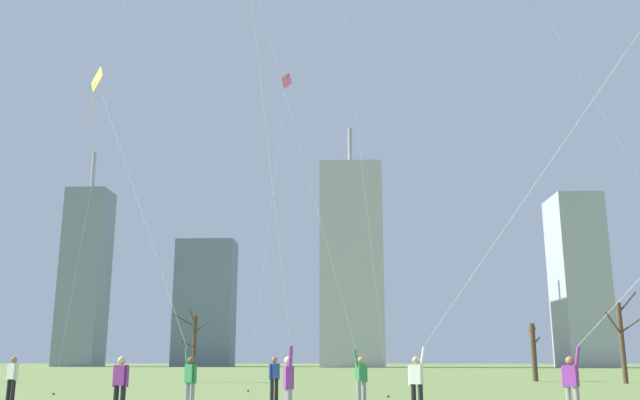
% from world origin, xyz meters
% --- Properties ---
extents(kite_flyer_midfield_center_yellow, '(5.80, 4.56, 13.18)m').
position_xyz_m(kite_flyer_midfield_center_yellow, '(-5.09, 9.19, 3.26)').
color(kite_flyer_midfield_center_yellow, gray).
rests_on(kite_flyer_midfield_center_yellow, ground).
extents(kite_flyer_foreground_right_teal, '(9.60, 4.55, 14.87)m').
position_xyz_m(kite_flyer_foreground_right_teal, '(4.77, 6.31, 3.99)').
color(kite_flyer_foreground_right_teal, black).
rests_on(kite_flyer_foreground_right_teal, ground).
extents(kite_flyer_foreground_left_red, '(6.34, 4.15, 22.11)m').
position_xyz_m(kite_flyer_foreground_left_red, '(0.33, 9.31, 4.17)').
color(kite_flyer_foreground_left_red, gray).
rests_on(kite_flyer_foreground_left_red, ground).
extents(kite_flyer_midfield_right_white, '(1.14, 10.32, 13.65)m').
position_xyz_m(kite_flyer_midfield_right_white, '(-0.82, 1.97, 3.42)').
color(kite_flyer_midfield_right_white, gray).
rests_on(kite_flyer_midfield_right_white, ground).
extents(bystander_far_off_by_trees, '(0.37, 0.41, 1.62)m').
position_xyz_m(bystander_far_off_by_trees, '(-1.89, 12.53, 0.90)').
color(bystander_far_off_by_trees, black).
rests_on(bystander_far_off_by_trees, ground).
extents(bystander_watching_nearby, '(0.47, 0.32, 1.62)m').
position_xyz_m(bystander_watching_nearby, '(-10.99, 11.28, 0.90)').
color(bystander_watching_nearby, black).
rests_on(bystander_watching_nearby, ground).
extents(bystander_strolling_midfield, '(0.49, 0.30, 1.62)m').
position_xyz_m(bystander_strolling_midfield, '(-5.44, 6.03, 0.90)').
color(bystander_strolling_midfield, black).
rests_on(bystander_strolling_midfield, ground).
extents(distant_kite_high_overhead_pink, '(1.58, 5.46, 18.71)m').
position_xyz_m(distant_kite_high_overhead_pink, '(-2.81, 25.27, 16.76)').
color(distant_kite_high_overhead_pink, pink).
rests_on(distant_kite_high_overhead_pink, ground).
extents(distant_kite_drifting_left_blue, '(8.19, 1.27, 19.31)m').
position_xyz_m(distant_kite_drifting_left_blue, '(11.19, 17.25, 16.28)').
color(distant_kite_drifting_left_blue, blue).
rests_on(distant_kite_drifting_left_blue, ground).
extents(bare_tree_left_of_center, '(2.69, 2.37, 5.89)m').
position_xyz_m(bare_tree_left_of_center, '(18.67, 32.29, 2.88)').
color(bare_tree_left_of_center, '#4C3828').
rests_on(bare_tree_left_of_center, ground).
extents(bare_tree_rightmost, '(2.51, 1.97, 4.86)m').
position_xyz_m(bare_tree_rightmost, '(-9.62, 34.05, 2.56)').
color(bare_tree_rightmost, '#4C3828').
rests_on(bare_tree_rightmost, ground).
extents(bare_tree_center, '(0.95, 1.77, 3.98)m').
position_xyz_m(bare_tree_center, '(14.07, 36.41, 2.13)').
color(bare_tree_center, '#4C3828').
rests_on(bare_tree_center, ground).
extents(skyline_tall_tower, '(11.44, 10.05, 45.16)m').
position_xyz_m(skyline_tall_tower, '(2.23, 111.90, 18.68)').
color(skyline_tall_tower, '#B2B2B7').
rests_on(skyline_tall_tower, ground).
extents(skyline_squat_block, '(11.56, 7.34, 24.97)m').
position_xyz_m(skyline_squat_block, '(-27.05, 122.99, 12.49)').
color(skyline_squat_block, slate).
rests_on(skyline_squat_block, ground).
extents(skyline_wide_slab, '(8.03, 10.12, 30.25)m').
position_xyz_m(skyline_wide_slab, '(42.67, 108.75, 15.12)').
color(skyline_wide_slab, '#9EA3AD').
rests_on(skyline_wide_slab, ground).
extents(skyline_short_annex, '(8.09, 7.73, 43.64)m').
position_xyz_m(skyline_short_annex, '(-51.20, 120.99, 17.70)').
color(skyline_short_annex, gray).
rests_on(skyline_short_annex, ground).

